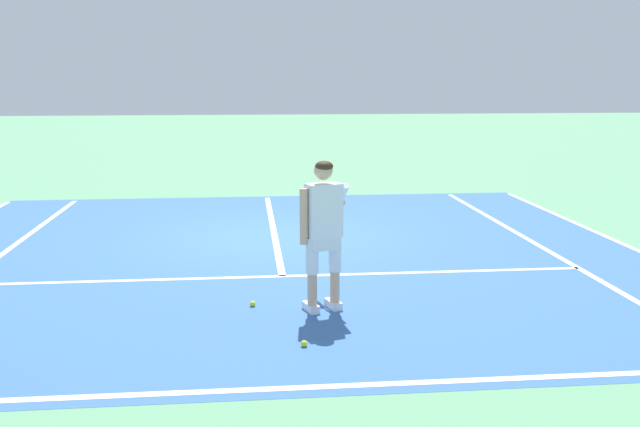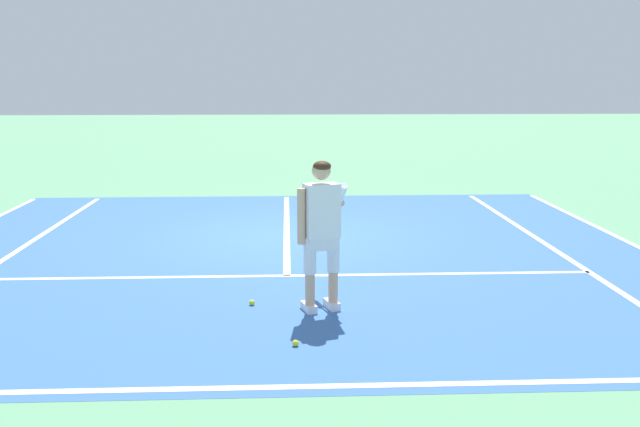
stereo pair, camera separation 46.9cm
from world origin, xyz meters
name	(u,v)px [view 1 (the left image)]	position (x,y,z in m)	size (l,w,h in m)	color
ground_plane	(275,237)	(0.00, 0.00, 0.00)	(80.00, 80.00, 0.00)	#609E70
court_inner_surface	(277,251)	(0.00, -0.98, 0.00)	(10.98, 10.33, 0.00)	#3866A8
line_baseline	(304,387)	(0.00, -5.95, 0.00)	(10.98, 0.10, 0.01)	white
line_service	(282,276)	(0.00, -2.41, 0.00)	(8.23, 0.10, 0.01)	white
line_centre_service	(273,227)	(0.00, 0.79, 0.00)	(0.10, 6.40, 0.01)	white
line_singles_right	(537,245)	(4.12, -0.98, 0.00)	(0.10, 9.93, 0.01)	white
line_doubles_right	(620,243)	(5.49, -0.98, 0.00)	(0.10, 9.93, 0.01)	white
tennis_player	(323,225)	(0.39, -3.87, 0.99)	(0.58, 1.22, 1.71)	white
tennis_ball_near_feet	(253,304)	(-0.41, -3.66, 0.03)	(0.07, 0.07, 0.07)	#CCE02D
tennis_ball_by_baseline	(304,344)	(0.08, -4.99, 0.03)	(0.07, 0.07, 0.07)	#CCE02D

